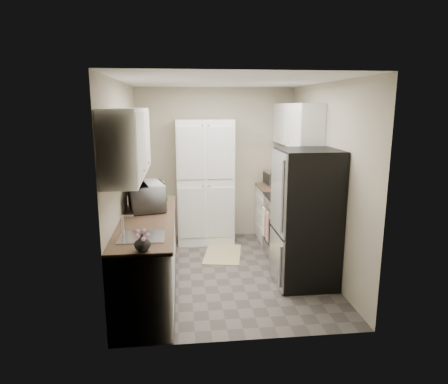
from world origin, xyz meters
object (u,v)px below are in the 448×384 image
object	(u,v)px
wine_bottle	(142,189)
pantry_cabinet	(205,182)
refrigerator	(306,218)
microwave	(147,196)
electric_range	(290,228)
toaster_oven	(276,178)

from	to	relation	value
wine_bottle	pantry_cabinet	bearing A→B (deg)	43.58
refrigerator	pantry_cabinet	bearing A→B (deg)	123.46
pantry_cabinet	refrigerator	size ratio (longest dim) A/B	1.18
microwave	refrigerator	bearing A→B (deg)	-114.22
pantry_cabinet	microwave	size ratio (longest dim) A/B	3.29
pantry_cabinet	electric_range	size ratio (longest dim) A/B	1.77
electric_range	toaster_oven	world-z (taller)	toaster_oven
microwave	wine_bottle	world-z (taller)	wine_bottle
microwave	electric_range	bearing A→B (deg)	-91.35
electric_range	refrigerator	bearing A→B (deg)	-92.48
pantry_cabinet	toaster_oven	bearing A→B (deg)	-1.77
electric_range	wine_bottle	size ratio (longest dim) A/B	3.34
wine_bottle	toaster_oven	bearing A→B (deg)	21.93
refrigerator	wine_bottle	world-z (taller)	refrigerator
microwave	wine_bottle	bearing A→B (deg)	-0.39
pantry_cabinet	toaster_oven	distance (m)	1.17
electric_range	pantry_cabinet	bearing A→B (deg)	141.78
pantry_cabinet	microwave	world-z (taller)	pantry_cabinet
microwave	pantry_cabinet	bearing A→B (deg)	-44.51
electric_range	toaster_oven	bearing A→B (deg)	90.49
microwave	toaster_oven	xyz separation A→B (m)	(1.99, 1.30, -0.04)
microwave	wine_bottle	distance (m)	0.47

